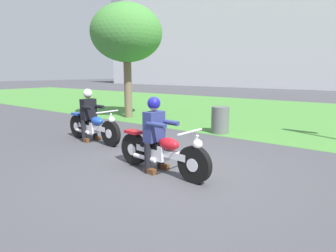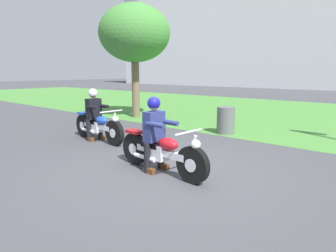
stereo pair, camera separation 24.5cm
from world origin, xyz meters
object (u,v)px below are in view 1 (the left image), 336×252
trash_can (220,120)px  motorcycle_lead (162,152)px  rider_lead (155,128)px  motorcycle_follow (93,127)px  rider_follow (89,111)px  tree_roadside (127,34)px

trash_can → motorcycle_lead: bearing=-78.4°
rider_lead → trash_can: (-0.62, 3.81, -0.41)m
motorcycle_lead → rider_lead: (-0.17, 0.01, 0.43)m
motorcycle_follow → rider_follow: size_ratio=1.52×
rider_lead → motorcycle_follow: rider_lead is taller
motorcycle_lead → rider_lead: rider_lead is taller
motorcycle_lead → trash_can: (-0.78, 3.83, 0.01)m
motorcycle_lead → tree_roadside: 7.41m
motorcycle_follow → tree_roadside: (-2.28, 3.57, 2.93)m
motorcycle_follow → tree_roadside: bearing=126.2°
tree_roadside → trash_can: 5.35m
motorcycle_lead → rider_follow: size_ratio=1.52×
rider_follow → trash_can: bearing=56.1°
motorcycle_lead → rider_follow: (-3.12, 0.79, 0.43)m
motorcycle_follow → trash_can: bearing=58.2°
motorcycle_lead → trash_can: bearing=105.2°
rider_follow → tree_roadside: 4.84m
rider_follow → motorcycle_lead: bearing=-10.5°
tree_roadside → trash_can: tree_roadside is taller
motorcycle_lead → trash_can: motorcycle_lead is taller
motorcycle_lead → tree_roadside: bearing=143.9°
rider_follow → trash_can: rider_follow is taller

